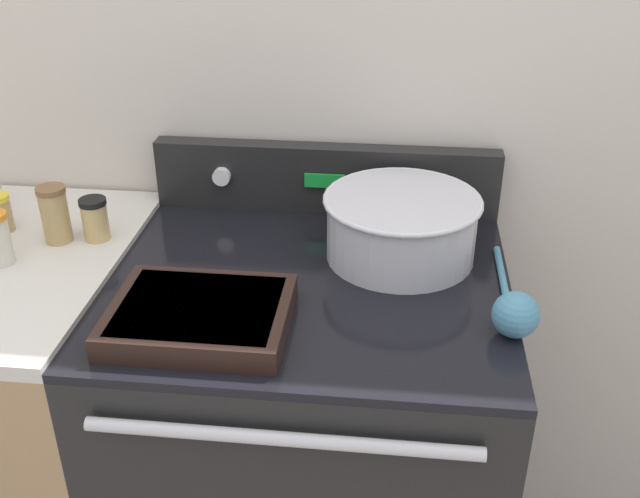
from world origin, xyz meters
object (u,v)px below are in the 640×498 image
Objects in this scene: mixing_bowl at (401,223)px; spice_jar_brown_cap at (55,214)px; ladle at (514,312)px; spice_jar_black_cap at (95,219)px; casserole_dish at (200,315)px; spice_jar_yellow_cap at (1,213)px.

mixing_bowl and spice_jar_brown_cap have the same top height.
spice_jar_black_cap is at bearing 164.70° from ladle.
ladle is at bearing -50.60° from mixing_bowl.
casserole_dish is at bearing -43.71° from spice_jar_black_cap.
spice_jar_brown_cap is 1.47× the size of spice_jar_yellow_cap.
spice_jar_yellow_cap is (-0.51, 0.30, 0.03)m from casserole_dish.
casserole_dish is 2.55× the size of spice_jar_brown_cap.
mixing_bowl is at bearing 1.35° from spice_jar_black_cap.
spice_jar_yellow_cap is (-0.14, 0.03, -0.02)m from spice_jar_brown_cap.
ladle is 0.87m from spice_jar_black_cap.
spice_jar_black_cap is 0.08m from spice_jar_brown_cap.
spice_jar_yellow_cap reaches higher than ladle.
spice_jar_black_cap is 0.75× the size of spice_jar_brown_cap.
ladle is (0.20, -0.24, -0.04)m from mixing_bowl.
casserole_dish is at bearing -35.42° from spice_jar_brown_cap.
mixing_bowl is 3.85× the size of spice_jar_yellow_cap.
spice_jar_black_cap is at bearing 12.13° from spice_jar_brown_cap.
spice_jar_yellow_cap is at bearing 175.86° from spice_jar_black_cap.
mixing_bowl is 0.46m from casserole_dish.
spice_jar_brown_cap is (-0.92, 0.21, 0.04)m from ladle.
spice_jar_yellow_cap is (-0.86, 0.00, -0.02)m from mixing_bowl.
spice_jar_black_cap is (-0.84, 0.23, 0.02)m from ladle.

